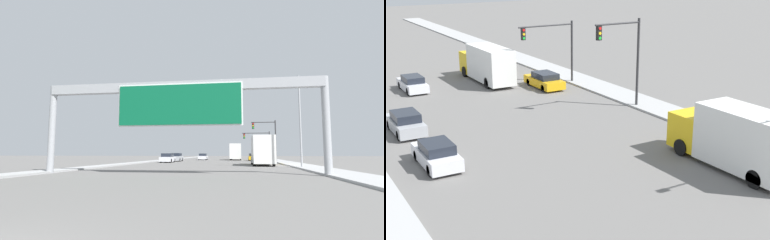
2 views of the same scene
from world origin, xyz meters
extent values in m
cube|color=#AAAAAA|center=(11.25, 60.00, 0.07)|extent=(3.00, 120.00, 0.15)
cube|color=gold|center=(7.00, 57.44, 0.53)|extent=(1.87, 4.65, 0.70)
cube|color=#1E232D|center=(7.00, 57.21, 1.15)|extent=(1.65, 2.42, 0.54)
cylinder|color=black|center=(6.17, 58.88, 0.32)|extent=(0.22, 0.64, 0.64)
cylinder|color=black|center=(7.83, 58.88, 0.32)|extent=(0.22, 0.64, 0.64)
cylinder|color=black|center=(6.17, 56.00, 0.32)|extent=(0.22, 0.64, 0.64)
cylinder|color=black|center=(7.83, 56.00, 0.32)|extent=(0.22, 0.64, 0.64)
cube|color=#A5A8AD|center=(-7.00, 50.73, 0.55)|extent=(1.78, 4.32, 0.75)
cube|color=#1E232D|center=(-7.00, 50.52, 1.20)|extent=(1.57, 2.24, 0.56)
cylinder|color=black|center=(-7.78, 52.07, 0.32)|extent=(0.22, 0.64, 0.64)
cylinder|color=black|center=(-6.22, 52.07, 0.32)|extent=(0.22, 0.64, 0.64)
cylinder|color=black|center=(-7.78, 49.40, 0.32)|extent=(0.22, 0.64, 0.64)
cylinder|color=black|center=(-6.22, 49.40, 0.32)|extent=(0.22, 0.64, 0.64)
cube|color=silver|center=(-3.50, 62.33, 0.52)|extent=(1.72, 4.50, 0.68)
cube|color=#1E232D|center=(-3.50, 62.10, 1.12)|extent=(1.51, 2.34, 0.53)
cylinder|color=black|center=(-4.25, 63.72, 0.32)|extent=(0.22, 0.64, 0.64)
cylinder|color=black|center=(-2.75, 63.72, 0.32)|extent=(0.22, 0.64, 0.64)
cylinder|color=black|center=(-4.25, 60.93, 0.32)|extent=(0.22, 0.64, 0.64)
cylinder|color=black|center=(-2.75, 60.93, 0.32)|extent=(0.22, 0.64, 0.64)
cube|color=silver|center=(-7.00, 43.83, 0.54)|extent=(1.78, 4.22, 0.72)
cube|color=#1E232D|center=(-7.00, 43.62, 1.17)|extent=(1.57, 2.19, 0.55)
cylinder|color=black|center=(-7.78, 45.13, 0.32)|extent=(0.22, 0.64, 0.64)
cylinder|color=black|center=(-6.22, 45.13, 0.32)|extent=(0.22, 0.64, 0.64)
cylinder|color=black|center=(-7.78, 42.52, 0.32)|extent=(0.22, 0.64, 0.64)
cylinder|color=black|center=(-6.22, 42.52, 0.32)|extent=(0.22, 0.64, 0.64)
cube|color=yellow|center=(3.50, 65.77, 1.31)|extent=(2.14, 2.47, 2.03)
cube|color=silver|center=(3.50, 61.35, 1.86)|extent=(2.32, 6.36, 3.12)
cylinder|color=black|center=(2.48, 65.64, 0.50)|extent=(0.28, 1.00, 1.00)
cylinder|color=black|center=(4.52, 65.64, 0.50)|extent=(0.28, 1.00, 1.00)
cylinder|color=black|center=(2.48, 59.76, 0.50)|extent=(0.28, 1.00, 1.00)
cylinder|color=black|center=(4.52, 59.76, 0.50)|extent=(0.28, 1.00, 1.00)
cube|color=yellow|center=(7.00, 38.04, 1.35)|extent=(2.27, 2.33, 2.10)
cube|color=silver|center=(7.00, 33.87, 1.91)|extent=(2.46, 6.00, 3.23)
cylinder|color=black|center=(5.91, 37.92, 0.50)|extent=(0.28, 1.00, 1.00)
cylinder|color=black|center=(8.09, 37.92, 0.50)|extent=(0.28, 1.00, 1.00)
cylinder|color=black|center=(5.91, 32.37, 0.50)|extent=(0.28, 1.00, 1.00)
cylinder|color=#2D2D30|center=(10.25, 48.00, 3.45)|extent=(0.20, 0.20, 6.91)
cylinder|color=#2D2D30|center=(8.28, 48.00, 6.61)|extent=(3.94, 0.14, 0.14)
cube|color=black|center=(6.63, 48.00, 6.03)|extent=(0.35, 0.28, 1.05)
cylinder|color=red|center=(6.63, 47.84, 6.38)|extent=(0.22, 0.04, 0.22)
cylinder|color=yellow|center=(6.63, 47.84, 6.03)|extent=(0.22, 0.04, 0.22)
cylinder|color=green|center=(6.63, 47.84, 5.68)|extent=(0.22, 0.04, 0.22)
cylinder|color=#2D2D30|center=(10.25, 58.00, 2.88)|extent=(0.20, 0.20, 5.75)
cylinder|color=#2D2D30|center=(7.57, 58.00, 5.45)|extent=(5.36, 0.14, 0.14)
cube|color=black|center=(5.32, 58.00, 4.88)|extent=(0.35, 0.28, 1.05)
cylinder|color=red|center=(5.32, 57.84, 5.23)|extent=(0.22, 0.04, 0.22)
cylinder|color=yellow|center=(5.32, 57.84, 4.88)|extent=(0.22, 0.04, 0.22)
cylinder|color=green|center=(5.32, 57.84, 4.53)|extent=(0.22, 0.04, 0.22)
camera|label=1|loc=(4.13, -2.92, 1.52)|focal=28.00mm
camera|label=2|loc=(-14.78, 15.58, 11.31)|focal=50.00mm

